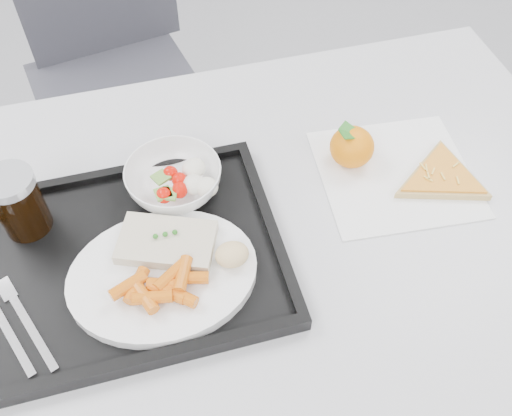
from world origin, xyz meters
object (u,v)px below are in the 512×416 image
at_px(table, 248,255).
at_px(pizza_slice, 442,177).
at_px(tangerine, 352,147).
at_px(cola_glass, 18,202).
at_px(dinner_plate, 163,275).
at_px(salad_bowl, 174,179).
at_px(tray, 129,259).
at_px(chair, 109,49).

distance_m(table, pizza_slice, 0.35).
height_order(table, tangerine, tangerine).
bearing_deg(cola_glass, dinner_plate, -39.17).
xyz_separation_m(table, dinner_plate, (-0.14, -0.06, 0.09)).
relative_size(salad_bowl, cola_glass, 1.41).
distance_m(dinner_plate, tangerine, 0.38).
bearing_deg(dinner_plate, pizza_slice, 8.81).
bearing_deg(tray, dinner_plate, -47.98).
relative_size(chair, salad_bowl, 6.11).
xyz_separation_m(tray, pizza_slice, (0.52, 0.02, 0.00)).
relative_size(tray, tangerine, 4.86).
bearing_deg(table, cola_glass, 164.68).
bearing_deg(chair, pizza_slice, -58.38).
bearing_deg(pizza_slice, table, -177.76).
xyz_separation_m(salad_bowl, cola_glass, (-0.23, -0.01, 0.03)).
bearing_deg(chair, table, -78.70).
bearing_deg(tray, tangerine, 15.41).
bearing_deg(table, chair, 101.30).
distance_m(chair, pizza_slice, 0.98).
distance_m(cola_glass, pizza_slice, 0.67).
distance_m(salad_bowl, pizza_slice, 0.44).
bearing_deg(pizza_slice, cola_glass, 173.50).
relative_size(tray, cola_glass, 4.17).
bearing_deg(cola_glass, chair, 78.09).
relative_size(table, tray, 2.67).
bearing_deg(salad_bowl, chair, 95.69).
bearing_deg(salad_bowl, dinner_plate, -106.00).
height_order(salad_bowl, cola_glass, cola_glass).
bearing_deg(pizza_slice, tray, -177.32).
bearing_deg(dinner_plate, cola_glass, 140.83).
bearing_deg(salad_bowl, cola_glass, -176.96).
bearing_deg(dinner_plate, chair, 91.70).
height_order(tray, pizza_slice, tray).
height_order(table, tray, tray).
bearing_deg(pizza_slice, salad_bowl, 168.53).
xyz_separation_m(dinner_plate, pizza_slice, (0.48, 0.07, -0.01)).
xyz_separation_m(salad_bowl, pizza_slice, (0.43, -0.09, -0.03)).
distance_m(chair, cola_glass, 0.81).
height_order(table, salad_bowl, salad_bowl).
height_order(chair, dinner_plate, chair).
height_order(table, cola_glass, cola_glass).
xyz_separation_m(chair, tray, (-0.02, -0.84, 0.22)).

